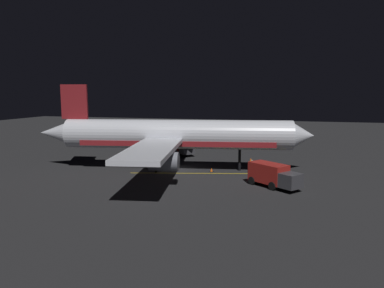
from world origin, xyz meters
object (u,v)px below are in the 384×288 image
at_px(airliner, 173,136).
at_px(traffic_cone_near_left, 211,170).
at_px(baggage_truck, 272,175).
at_px(catering_truck, 180,147).
at_px(ground_crew_worker, 252,166).
at_px(traffic_cone_near_right, 251,160).
at_px(traffic_cone_under_wing, 252,162).

height_order(airliner, traffic_cone_near_left, airliner).
distance_m(airliner, baggage_truck, 14.96).
bearing_deg(catering_truck, traffic_cone_near_left, 34.07).
xyz_separation_m(ground_crew_worker, traffic_cone_near_right, (-7.97, -0.96, -0.64)).
height_order(baggage_truck, traffic_cone_under_wing, baggage_truck).
distance_m(baggage_truck, traffic_cone_under_wing, 13.25).
bearing_deg(traffic_cone_under_wing, baggage_truck, 15.74).
height_order(traffic_cone_near_left, traffic_cone_under_wing, same).
distance_m(traffic_cone_near_left, traffic_cone_near_right, 9.49).
distance_m(ground_crew_worker, traffic_cone_near_right, 8.05).
bearing_deg(traffic_cone_under_wing, airliner, -55.38).
bearing_deg(ground_crew_worker, traffic_cone_under_wing, -173.94).
relative_size(catering_truck, traffic_cone_under_wing, 9.84).
distance_m(baggage_truck, catering_truck, 23.41).
relative_size(airliner, traffic_cone_near_left, 66.80).
relative_size(airliner, traffic_cone_under_wing, 66.80).
distance_m(baggage_truck, ground_crew_worker, 6.96).
distance_m(airliner, traffic_cone_near_left, 6.82).
bearing_deg(catering_truck, traffic_cone_under_wing, 69.57).
distance_m(traffic_cone_near_right, traffic_cone_under_wing, 1.60).
bearing_deg(baggage_truck, catering_truck, -137.54).
bearing_deg(catering_truck, airliner, 12.44).
distance_m(baggage_truck, traffic_cone_near_right, 14.84).
relative_size(airliner, ground_crew_worker, 21.11).
bearing_deg(traffic_cone_under_wing, traffic_cone_near_right, -170.00).
xyz_separation_m(ground_crew_worker, traffic_cone_near_left, (0.56, -5.11, -0.64)).
distance_m(airliner, traffic_cone_under_wing, 12.58).
bearing_deg(traffic_cone_under_wing, traffic_cone_near_left, -32.49).
height_order(airliner, baggage_truck, airliner).
bearing_deg(baggage_truck, airliner, -114.25).
xyz_separation_m(baggage_truck, traffic_cone_under_wing, (-12.72, -3.58, -1.04)).
distance_m(airliner, traffic_cone_near_right, 13.28).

